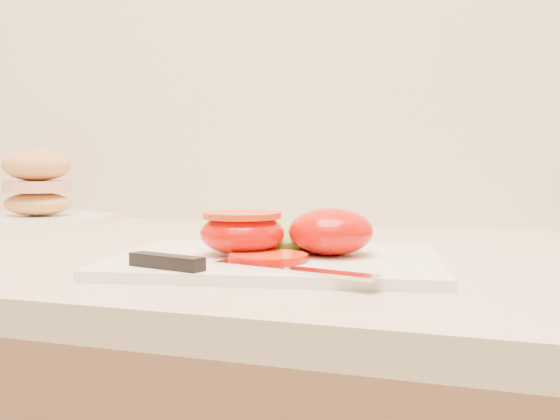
% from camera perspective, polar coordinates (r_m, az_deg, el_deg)
% --- Properties ---
extents(cutting_board, '(0.35, 0.28, 0.01)m').
position_cam_1_polar(cutting_board, '(0.62, -0.29, -4.66)').
color(cutting_board, silver).
rests_on(cutting_board, counter).
extents(tomato_half_dome, '(0.09, 0.09, 0.05)m').
position_cam_1_polar(tomato_half_dome, '(0.63, 4.67, -1.97)').
color(tomato_half_dome, red).
rests_on(tomato_half_dome, cutting_board).
extents(tomato_half_cut, '(0.09, 0.09, 0.04)m').
position_cam_1_polar(tomato_half_cut, '(0.63, -3.46, -1.97)').
color(tomato_half_cut, red).
rests_on(tomato_half_cut, cutting_board).
extents(tomato_slice_0, '(0.07, 0.07, 0.01)m').
position_cam_1_polar(tomato_slice_0, '(0.59, -1.09, -4.35)').
color(tomato_slice_0, '#E44A18').
rests_on(tomato_slice_0, cutting_board).
extents(lettuce_leaf_0, '(0.16, 0.13, 0.03)m').
position_cam_1_polar(lettuce_leaf_0, '(0.69, -0.59, -2.36)').
color(lettuce_leaf_0, '#98C133').
rests_on(lettuce_leaf_0, cutting_board).
extents(lettuce_leaf_1, '(0.12, 0.12, 0.02)m').
position_cam_1_polar(lettuce_leaf_1, '(0.69, 2.74, -2.49)').
color(lettuce_leaf_1, '#98C133').
rests_on(lettuce_leaf_1, cutting_board).
extents(knife, '(0.23, 0.07, 0.01)m').
position_cam_1_polar(knife, '(0.54, -5.94, -5.00)').
color(knife, silver).
rests_on(knife, cutting_board).
extents(sandwich_plate, '(0.26, 0.26, 0.13)m').
position_cam_1_polar(sandwich_plate, '(1.17, -21.30, 1.20)').
color(sandwich_plate, white).
rests_on(sandwich_plate, counter).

